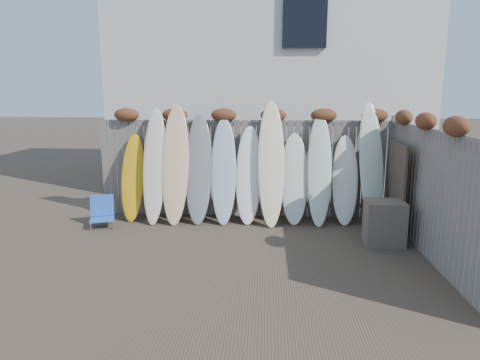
# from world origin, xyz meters

# --- Properties ---
(ground) EXTENTS (80.00, 80.00, 0.00)m
(ground) POSITION_xyz_m (0.00, 0.00, 0.00)
(ground) COLOR #493A2D
(back_fence) EXTENTS (6.05, 0.28, 2.24)m
(back_fence) POSITION_xyz_m (0.06, 2.39, 1.18)
(back_fence) COLOR slate
(back_fence) RESTS_ON ground
(right_fence) EXTENTS (0.28, 4.40, 2.24)m
(right_fence) POSITION_xyz_m (2.99, 0.25, 1.14)
(right_fence) COLOR slate
(right_fence) RESTS_ON ground
(house) EXTENTS (8.50, 5.50, 6.33)m
(house) POSITION_xyz_m (0.50, 6.50, 3.20)
(house) COLOR silver
(house) RESTS_ON ground
(beach_chair) EXTENTS (0.57, 0.59, 0.59)m
(beach_chair) POSITION_xyz_m (-2.69, 1.48, 0.27)
(beach_chair) COLOR blue
(beach_chair) RESTS_ON ground
(wooden_crate) EXTENTS (0.67, 0.57, 0.75)m
(wooden_crate) POSITION_xyz_m (2.48, 0.78, 0.37)
(wooden_crate) COLOR #756257
(wooden_crate) RESTS_ON ground
(lattice_panel) EXTENTS (0.10, 1.11, 1.67)m
(lattice_panel) POSITION_xyz_m (2.82, 1.38, 0.83)
(lattice_panel) COLOR #342820
(lattice_panel) RESTS_ON ground
(surfboard_0) EXTENTS (0.49, 0.63, 1.73)m
(surfboard_0) POSITION_xyz_m (-2.22, 2.01, 0.87)
(surfboard_0) COLOR orange
(surfboard_0) RESTS_ON ground
(surfboard_1) EXTENTS (0.47, 0.80, 2.26)m
(surfboard_1) POSITION_xyz_m (-1.74, 1.91, 1.13)
(surfboard_1) COLOR beige
(surfboard_1) RESTS_ON ground
(surfboard_2) EXTENTS (0.56, 0.83, 2.34)m
(surfboard_2) POSITION_xyz_m (-1.32, 1.91, 1.17)
(surfboard_2) COLOR #E4C16F
(surfboard_2) RESTS_ON ground
(surfboard_3) EXTENTS (0.56, 0.77, 2.14)m
(surfboard_3) POSITION_xyz_m (-0.87, 1.95, 1.07)
(surfboard_3) COLOR slate
(surfboard_3) RESTS_ON ground
(surfboard_4) EXTENTS (0.54, 0.76, 2.07)m
(surfboard_4) POSITION_xyz_m (-0.37, 1.95, 1.03)
(surfboard_4) COLOR #9BAEC5
(surfboard_4) RESTS_ON ground
(surfboard_5) EXTENTS (0.54, 0.70, 1.90)m
(surfboard_5) POSITION_xyz_m (0.12, 1.98, 0.95)
(surfboard_5) COLOR white
(surfboard_5) RESTS_ON ground
(surfboard_6) EXTENTS (0.54, 0.86, 2.40)m
(surfboard_6) POSITION_xyz_m (0.56, 1.90, 1.20)
(surfboard_6) COLOR #FDE7B2
(surfboard_6) RESTS_ON ground
(surfboard_7) EXTENTS (0.54, 0.63, 1.77)m
(surfboard_7) POSITION_xyz_m (1.03, 1.99, 0.88)
(surfboard_7) COLOR silver
(surfboard_7) RESTS_ON ground
(surfboard_8) EXTENTS (0.50, 0.78, 2.14)m
(surfboard_8) POSITION_xyz_m (1.51, 1.96, 1.07)
(surfboard_8) COLOR silver
(surfboard_8) RESTS_ON ground
(surfboard_9) EXTENTS (0.54, 0.65, 1.72)m
(surfboard_9) POSITION_xyz_m (2.02, 2.02, 0.86)
(surfboard_9) COLOR silver
(surfboard_9) RESTS_ON ground
(surfboard_10) EXTENTS (0.53, 0.87, 2.39)m
(surfboard_10) POSITION_xyz_m (2.49, 1.92, 1.19)
(surfboard_10) COLOR beige
(surfboard_10) RESTS_ON ground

